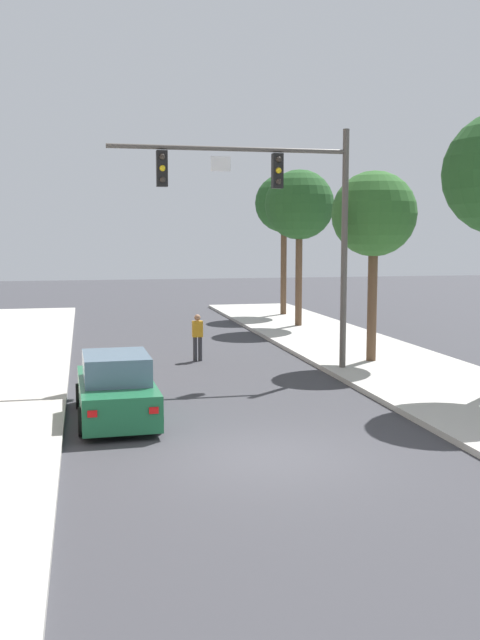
{
  "coord_description": "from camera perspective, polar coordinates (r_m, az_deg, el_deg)",
  "views": [
    {
      "loc": [
        -3.49,
        -13.38,
        4.33
      ],
      "look_at": [
        0.79,
        6.18,
        2.0
      ],
      "focal_mm": 40.32,
      "sensor_mm": 36.0,
      "label": 1
    }
  ],
  "objects": [
    {
      "name": "car_lead_green",
      "position": [
        17.34,
        -9.81,
        -5.47
      ],
      "size": [
        1.92,
        4.28,
        1.6
      ],
      "color": "#1E663D",
      "rests_on": "ground"
    },
    {
      "name": "ground_plane",
      "position": [
        14.49,
        2.22,
        -10.75
      ],
      "size": [
        120.0,
        120.0,
        0.0
      ],
      "primitive_type": "plane",
      "color": "#38383D"
    },
    {
      "name": "traffic_signal_mast",
      "position": [
        22.38,
        3.13,
        9.32
      ],
      "size": [
        7.46,
        0.38,
        7.5
      ],
      "color": "#514C47",
      "rests_on": "sidewalk_right"
    },
    {
      "name": "street_tree_farthest",
      "position": [
        38.83,
        3.51,
        9.16
      ],
      "size": [
        3.1,
        3.1,
        7.5
      ],
      "color": "brown",
      "rests_on": "sidewalk_right"
    },
    {
      "name": "street_tree_third",
      "position": [
        33.89,
        4.74,
        9.03
      ],
      "size": [
        3.23,
        3.23,
        7.27
      ],
      "color": "brown",
      "rests_on": "sidewalk_right"
    },
    {
      "name": "pedestrian_crossing_road",
      "position": [
        25.08,
        -3.39,
        -1.21
      ],
      "size": [
        0.36,
        0.22,
        1.64
      ],
      "color": "#333338",
      "rests_on": "ground"
    },
    {
      "name": "street_tree_second",
      "position": [
        24.46,
        10.59,
        8.17
      ],
      "size": [
        2.83,
        2.83,
        6.35
      ],
      "color": "brown",
      "rests_on": "sidewalk_right"
    }
  ]
}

